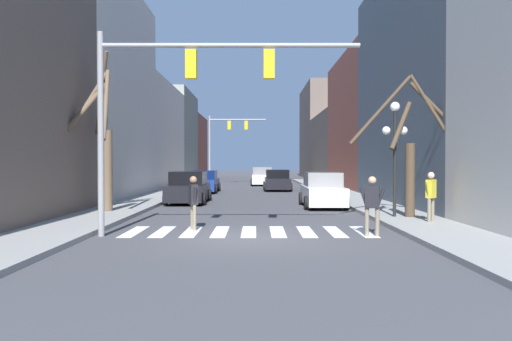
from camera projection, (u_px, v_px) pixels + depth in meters
ground_plane at (246, 238)px, 14.25m from camera, size 240.00×240.00×0.00m
sidewalk_left at (42, 236)px, 14.22m from camera, size 2.50×90.00×0.15m
sidewalk_right at (449, 236)px, 14.28m from camera, size 2.50×90.00×0.15m
building_row_left at (125, 125)px, 39.77m from camera, size 6.00×66.76×12.68m
building_row_right at (369, 120)px, 42.32m from camera, size 6.00×70.31×12.84m
crosswalk_stripes at (246, 232)px, 15.61m from camera, size 7.65×2.60×0.01m
traffic_signal_near at (177, 86)px, 14.55m from camera, size 7.67×0.28×5.99m
traffic_signal_far at (222, 135)px, 48.81m from camera, size 5.60×0.28×6.74m
street_lamp_right_corner at (392, 135)px, 18.58m from camera, size 0.95×0.36×4.27m
car_driving_toward_lane at (186, 188)px, 26.58m from camera, size 2.14×4.84×1.69m
car_parked_right_far at (275, 181)px, 38.19m from camera, size 2.11×4.60×1.60m
car_driving_away_lane at (202, 182)px, 35.79m from camera, size 2.00×4.78×1.58m
car_parked_right_near at (320, 191)px, 24.07m from camera, size 2.03×4.41×1.69m
car_parked_left_far at (260, 177)px, 46.37m from camera, size 2.12×4.14×1.71m
pedestrian_on_right_sidewalk at (370, 201)px, 14.69m from camera, size 0.75×0.35×1.76m
pedestrian_crossing_street at (191, 198)px, 15.94m from camera, size 0.35×0.73×1.73m
pedestrian_waiting_at_curb at (428, 192)px, 17.10m from camera, size 0.55×0.60×1.69m
street_tree_left_mid at (100, 137)px, 20.62m from camera, size 1.90×4.06×6.68m
street_tree_left_far at (410, 153)px, 18.43m from camera, size 4.67×1.10×5.30m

